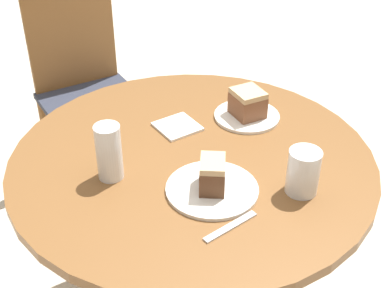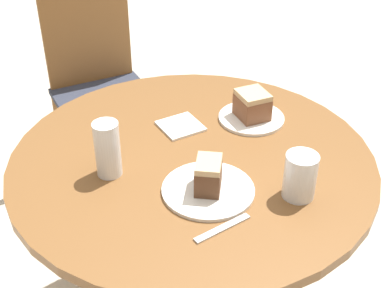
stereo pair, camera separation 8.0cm
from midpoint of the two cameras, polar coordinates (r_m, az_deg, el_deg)
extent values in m
cylinder|color=brown|center=(1.77, 1.32, -11.28)|extent=(0.11, 0.11, 0.69)
cylinder|color=brown|center=(1.54, 1.49, -1.73)|extent=(1.04, 1.04, 0.03)
cylinder|color=brown|center=(2.30, -9.94, -4.30)|extent=(0.04, 0.04, 0.45)
cylinder|color=brown|center=(2.40, -1.48, -1.86)|extent=(0.04, 0.04, 0.45)
cylinder|color=brown|center=(2.65, -12.94, 0.92)|extent=(0.04, 0.04, 0.45)
cylinder|color=brown|center=(2.74, -5.43, 2.87)|extent=(0.04, 0.04, 0.45)
cube|color=#2D3342|center=(2.39, -7.90, 4.26)|extent=(0.47, 0.52, 0.03)
cube|color=brown|center=(2.49, -10.18, 11.21)|extent=(0.40, 0.06, 0.44)
cylinder|color=silver|center=(1.40, 3.38, -4.94)|extent=(0.24, 0.24, 0.01)
cylinder|color=silver|center=(1.71, 7.68, 2.75)|extent=(0.21, 0.21, 0.01)
cube|color=brown|center=(1.37, 3.43, -3.65)|extent=(0.11, 0.11, 0.07)
cube|color=tan|center=(1.35, 3.49, -2.19)|extent=(0.10, 0.11, 0.02)
cube|color=brown|center=(1.69, 7.78, 3.90)|extent=(0.10, 0.11, 0.07)
cube|color=tan|center=(1.67, 7.89, 5.18)|extent=(0.10, 0.11, 0.02)
cylinder|color=silver|center=(1.39, 13.02, -3.89)|extent=(0.07, 0.07, 0.09)
cylinder|color=white|center=(1.38, 13.10, -3.38)|extent=(0.08, 0.08, 0.12)
cylinder|color=silver|center=(1.44, -7.35, -1.35)|extent=(0.06, 0.06, 0.11)
cylinder|color=white|center=(1.43, -7.42, -0.57)|extent=(0.07, 0.07, 0.16)
cube|color=white|center=(1.65, 0.16, 1.90)|extent=(0.13, 0.13, 0.01)
cube|color=silver|center=(1.29, 5.06, -8.96)|extent=(0.16, 0.02, 0.00)
camera|label=1|loc=(0.04, -88.48, 1.02)|focal=50.00mm
camera|label=2|loc=(0.04, 91.52, -1.02)|focal=50.00mm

